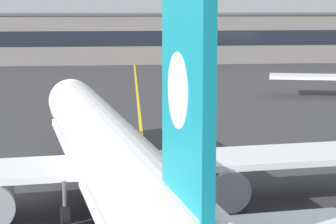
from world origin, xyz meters
name	(u,v)px	position (x,y,z in m)	size (l,w,h in m)	color
taxiway_centreline	(143,154)	(0.00, 30.00, 0.00)	(0.30, 180.00, 0.01)	yellow
airliner_foreground	(110,155)	(-3.01, 14.63, 3.37)	(32.35, 41.48, 11.65)	white
safety_cone_by_nose_gear	(107,152)	(-2.78, 29.81, 0.26)	(0.44, 0.44, 0.55)	orange
terminal_building	(71,38)	(-7.42, 113.49, 4.82)	(142.08, 12.40, 9.62)	slate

